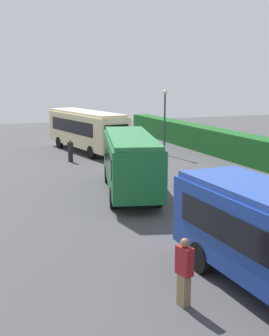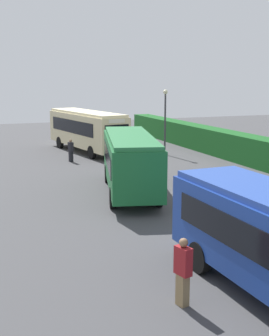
# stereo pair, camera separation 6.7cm
# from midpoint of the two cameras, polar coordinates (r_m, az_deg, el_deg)

# --- Properties ---
(ground_plane) EXTENTS (82.01, 82.01, 0.00)m
(ground_plane) POSITION_cam_midpoint_polar(r_m,az_deg,el_deg) (23.51, 1.40, -3.56)
(ground_plane) COLOR #424244
(bus_cream) EXTENTS (10.42, 4.20, 3.35)m
(bus_cream) POSITION_cam_midpoint_polar(r_m,az_deg,el_deg) (37.31, -5.99, 4.92)
(bus_cream) COLOR beige
(bus_cream) RESTS_ON ground_plane
(bus_green) EXTENTS (9.09, 4.56, 3.10)m
(bus_green) POSITION_cam_midpoint_polar(r_m,az_deg,el_deg) (23.74, -0.46, 1.02)
(bus_green) COLOR #19602D
(bus_green) RESTS_ON ground_plane
(person_left) EXTENTS (0.50, 0.36, 1.64)m
(person_left) POSITION_cam_midpoint_polar(r_m,az_deg,el_deg) (33.24, -7.97, 2.24)
(person_left) COLOR black
(person_left) RESTS_ON ground_plane
(person_right) EXTENTS (0.53, 0.37, 1.90)m
(person_right) POSITION_cam_midpoint_polar(r_m,az_deg,el_deg) (12.41, 6.27, -12.67)
(person_right) COLOR olive
(person_right) RESTS_ON ground_plane
(lamppost) EXTENTS (0.36, 0.36, 5.12)m
(lamppost) POSITION_cam_midpoint_polar(r_m,az_deg,el_deg) (35.79, 3.94, 6.80)
(lamppost) COLOR #38383D
(lamppost) RESTS_ON ground_plane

